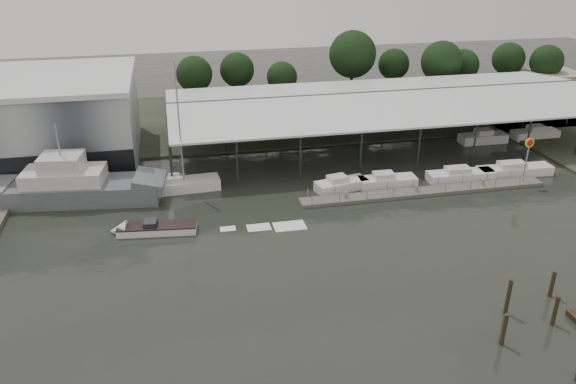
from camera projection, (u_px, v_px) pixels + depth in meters
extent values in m
plane|color=#242921|center=(315.00, 254.00, 49.94)|extent=(200.00, 200.00, 0.00)
cube|color=#3C4332|center=(247.00, 118.00, 87.26)|extent=(140.00, 30.00, 0.30)
cube|color=#A2A9AD|center=(35.00, 121.00, 69.19)|extent=(24.00, 20.00, 10.00)
cube|color=black|center=(23.00, 174.00, 61.49)|extent=(24.00, 0.30, 4.00)
cube|color=silver|center=(27.00, 79.00, 67.03)|extent=(24.50, 20.50, 0.60)
cube|color=#292B2E|center=(386.00, 92.00, 75.30)|extent=(58.00, 0.40, 0.30)
cylinder|color=#292B2E|center=(171.00, 168.00, 61.17)|extent=(0.24, 0.24, 5.50)
cylinder|color=#292B2E|center=(167.00, 110.00, 81.64)|extent=(0.24, 0.24, 5.50)
cylinder|color=#292B2E|center=(524.00, 89.00, 92.76)|extent=(0.24, 0.24, 5.50)
cube|color=#635F57|center=(424.00, 192.00, 61.63)|extent=(28.00, 2.00, 0.40)
cylinder|color=gray|center=(312.00, 201.00, 58.08)|extent=(0.10, 0.10, 1.20)
cylinder|color=gray|center=(526.00, 174.00, 64.67)|extent=(0.10, 0.10, 1.20)
cube|color=gray|center=(416.00, 188.00, 61.23)|extent=(0.30, 0.30, 0.70)
cylinder|color=gray|center=(526.00, 164.00, 62.97)|extent=(0.16, 0.16, 5.00)
cylinder|color=yellow|center=(530.00, 143.00, 61.94)|extent=(1.10, 0.12, 1.10)
cylinder|color=red|center=(530.00, 143.00, 61.88)|extent=(0.70, 0.05, 0.70)
cube|color=gray|center=(550.00, 83.00, 99.69)|extent=(10.00, 8.00, 4.00)
cube|color=slate|center=(77.00, 192.00, 59.78)|extent=(17.94, 7.09, 2.40)
cube|color=slate|center=(149.00, 181.00, 60.01)|extent=(3.88, 5.21, 1.83)
cube|color=silver|center=(64.00, 177.00, 58.95)|extent=(8.65, 5.14, 1.80)
cube|color=silver|center=(62.00, 162.00, 58.24)|extent=(4.59, 4.06, 1.61)
cylinder|color=gray|center=(58.00, 140.00, 57.25)|extent=(0.18, 0.18, 3.50)
cube|color=gray|center=(0.00, 184.00, 58.59)|extent=(2.66, 5.06, 0.15)
cube|color=white|center=(180.00, 186.00, 62.32)|extent=(8.80, 3.09, 1.40)
cube|color=silver|center=(167.00, 180.00, 61.61)|extent=(2.87, 1.95, 0.80)
cylinder|color=gray|center=(179.00, 123.00, 59.43)|extent=(0.16, 0.16, 13.30)
cylinder|color=gray|center=(169.00, 175.00, 61.47)|extent=(3.50, 0.32, 0.12)
cube|color=white|center=(157.00, 229.00, 53.46)|extent=(7.57, 2.84, 0.90)
cone|color=white|center=(119.00, 231.00, 53.15)|extent=(1.82, 2.17, 2.00)
cube|color=black|center=(157.00, 225.00, 53.30)|extent=(7.57, 2.90, 0.12)
cube|color=#292B2E|center=(150.00, 223.00, 53.14)|extent=(1.35, 1.53, 0.50)
cube|color=white|center=(228.00, 229.00, 54.19)|extent=(2.30, 1.50, 0.04)
cube|color=white|center=(259.00, 227.00, 54.45)|extent=(3.10, 2.00, 0.04)
cube|color=white|center=(290.00, 226.00, 54.72)|extent=(3.90, 2.50, 0.04)
cube|color=white|center=(341.00, 185.00, 62.52)|extent=(6.25, 3.36, 1.10)
cube|color=silver|center=(337.00, 179.00, 62.09)|extent=(2.36, 2.00, 0.70)
cube|color=white|center=(387.00, 182.00, 63.39)|extent=(6.59, 2.46, 1.10)
cube|color=silver|center=(384.00, 176.00, 62.97)|extent=(2.34, 1.70, 0.70)
cube|color=white|center=(461.00, 176.00, 64.89)|extent=(7.97, 2.45, 1.10)
cube|color=silver|center=(458.00, 170.00, 64.47)|extent=(2.81, 1.69, 0.70)
cube|color=white|center=(514.00, 171.00, 66.36)|extent=(9.04, 2.54, 1.10)
cube|color=silver|center=(512.00, 165.00, 65.93)|extent=(3.20, 1.72, 0.70)
cylinder|color=#362A1B|center=(554.00, 314.00, 40.48)|extent=(0.32, 0.32, 3.03)
cylinder|color=#362A1B|center=(503.00, 333.00, 38.47)|extent=(0.32, 0.32, 3.10)
cylinder|color=#362A1B|center=(508.00, 300.00, 41.55)|extent=(0.32, 0.32, 3.58)
cylinder|color=#362A1B|center=(551.00, 287.00, 43.73)|extent=(0.32, 0.32, 2.84)
cylinder|color=#322116|center=(196.00, 97.00, 91.06)|extent=(0.50, 0.50, 4.13)
sphere|color=#1B3315|center=(194.00, 74.00, 89.52)|extent=(5.78, 5.78, 5.78)
cylinder|color=#322116|center=(238.00, 91.00, 94.32)|extent=(0.50, 0.50, 4.07)
sphere|color=#1B3315|center=(237.00, 70.00, 92.80)|extent=(5.70, 5.70, 5.70)
cylinder|color=#322116|center=(282.00, 96.00, 92.55)|extent=(0.50, 0.50, 3.55)
sphere|color=#1B3315|center=(282.00, 77.00, 91.23)|extent=(4.97, 4.97, 4.97)
cylinder|color=#322116|center=(351.00, 84.00, 95.77)|extent=(0.50, 0.50, 5.62)
sphere|color=#1B3315|center=(353.00, 54.00, 93.68)|extent=(7.87, 7.87, 7.87)
cylinder|color=#322116|center=(392.00, 84.00, 99.63)|extent=(0.50, 0.50, 3.87)
sphere|color=#1B3315|center=(394.00, 64.00, 98.18)|extent=(5.42, 5.42, 5.42)
cylinder|color=#322116|center=(439.00, 88.00, 95.17)|extent=(0.50, 0.50, 4.87)
sphere|color=#1B3315|center=(442.00, 62.00, 93.36)|extent=(6.82, 6.82, 6.82)
cylinder|color=#322116|center=(460.00, 86.00, 98.25)|extent=(0.50, 0.50, 3.96)
sphere|color=#1B3315|center=(463.00, 65.00, 96.77)|extent=(5.55, 5.55, 5.55)
cylinder|color=#322116|center=(505.00, 79.00, 102.47)|extent=(0.50, 0.50, 4.12)
sphere|color=#1B3315|center=(508.00, 59.00, 100.93)|extent=(5.76, 5.76, 5.76)
cylinder|color=#322116|center=(543.00, 82.00, 100.39)|extent=(0.50, 0.50, 4.11)
sphere|color=#1B3315|center=(547.00, 61.00, 98.86)|extent=(5.75, 5.75, 5.75)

